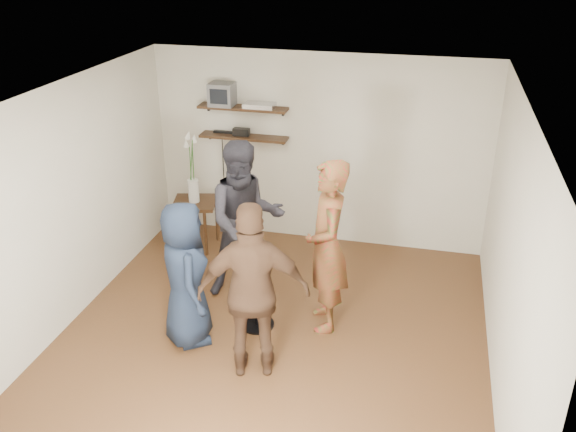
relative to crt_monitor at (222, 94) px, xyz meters
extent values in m
cube|color=#422815|center=(1.28, -2.38, -2.04)|extent=(4.50, 5.00, 0.04)
cube|color=white|center=(1.28, -2.38, 0.60)|extent=(4.50, 5.00, 0.04)
cube|color=beige|center=(1.28, 0.15, -0.72)|extent=(4.50, 0.04, 2.60)
cube|color=beige|center=(1.28, -4.89, -0.72)|extent=(4.50, 0.04, 2.60)
cube|color=beige|center=(-0.99, -2.38, -0.72)|extent=(0.04, 5.00, 2.60)
cube|color=beige|center=(3.55, -2.38, -0.72)|extent=(0.04, 5.00, 2.60)
cube|color=black|center=(0.28, 0.00, -0.17)|extent=(1.20, 0.25, 0.04)
cube|color=black|center=(0.28, 0.00, -0.57)|extent=(1.20, 0.25, 0.04)
cube|color=#59595B|center=(0.00, 0.00, 0.00)|extent=(0.32, 0.30, 0.30)
cube|color=silver|center=(0.51, 0.00, -0.12)|extent=(0.40, 0.24, 0.06)
cube|color=black|center=(0.24, 0.00, -0.50)|extent=(0.22, 0.10, 0.10)
cube|color=black|center=(-0.02, 0.05, -0.54)|extent=(0.30, 0.05, 0.03)
cube|color=black|center=(-0.28, -0.52, -1.37)|extent=(0.67, 0.67, 0.04)
cylinder|color=black|center=(-0.50, -0.74, -1.71)|extent=(0.04, 0.04, 0.62)
cylinder|color=black|center=(-0.06, -0.74, -1.71)|extent=(0.04, 0.04, 0.62)
cylinder|color=black|center=(-0.50, -0.30, -1.71)|extent=(0.04, 0.04, 0.62)
cylinder|color=black|center=(-0.06, -0.30, -1.71)|extent=(0.04, 0.04, 0.62)
cylinder|color=silver|center=(-0.28, -0.52, -1.19)|extent=(0.15, 0.15, 0.31)
cylinder|color=#25621C|center=(-0.30, -0.52, -0.88)|extent=(0.01, 0.07, 0.57)
cone|color=silver|center=(-0.34, -0.52, -0.53)|extent=(0.07, 0.09, 0.12)
cylinder|color=#25621C|center=(-0.27, -0.51, -0.85)|extent=(0.04, 0.06, 0.63)
cone|color=silver|center=(-0.24, -0.49, -0.47)|extent=(0.11, 0.13, 0.13)
cylinder|color=#25621C|center=(-0.28, -0.53, -0.82)|extent=(0.10, 0.09, 0.69)
cone|color=silver|center=(-0.28, -0.56, -0.40)|extent=(0.13, 0.13, 0.13)
cylinder|color=black|center=(1.07, -2.14, -1.17)|extent=(0.48, 0.48, 0.04)
cylinder|color=black|center=(1.07, -2.14, -1.59)|extent=(0.06, 0.06, 0.80)
cylinder|color=black|center=(1.07, -2.14, -2.00)|extent=(0.37, 0.37, 0.03)
cylinder|color=silver|center=(1.00, -2.16, -1.15)|extent=(0.06, 0.06, 0.00)
cylinder|color=silver|center=(1.00, -2.16, -1.10)|extent=(0.01, 0.01, 0.09)
cylinder|color=silver|center=(1.00, -2.16, -1.00)|extent=(0.07, 0.07, 0.11)
cylinder|color=#C1B84F|center=(1.00, -2.16, -1.02)|extent=(0.06, 0.06, 0.06)
cylinder|color=silver|center=(1.14, -2.18, -1.15)|extent=(0.06, 0.06, 0.00)
cylinder|color=silver|center=(1.14, -2.18, -1.10)|extent=(0.01, 0.01, 0.10)
cylinder|color=silver|center=(1.14, -2.18, -0.99)|extent=(0.07, 0.07, 0.12)
cylinder|color=#C1B84F|center=(1.14, -2.18, -1.01)|extent=(0.07, 0.07, 0.06)
cylinder|color=silver|center=(1.05, -2.09, -1.15)|extent=(0.06, 0.06, 0.00)
cylinder|color=silver|center=(1.05, -2.09, -1.10)|extent=(0.01, 0.01, 0.10)
cylinder|color=silver|center=(1.05, -2.09, -0.99)|extent=(0.07, 0.07, 0.12)
cylinder|color=#C1B84F|center=(1.05, -2.09, -1.01)|extent=(0.07, 0.07, 0.06)
cylinder|color=silver|center=(1.08, -2.13, -1.15)|extent=(0.06, 0.06, 0.00)
cylinder|color=silver|center=(1.08, -2.13, -1.10)|extent=(0.01, 0.01, 0.10)
cylinder|color=silver|center=(1.08, -2.13, -0.99)|extent=(0.07, 0.07, 0.12)
cylinder|color=#C1B84F|center=(1.08, -2.13, -1.01)|extent=(0.07, 0.07, 0.06)
imported|color=#B2141B|center=(1.78, -1.91, -1.06)|extent=(0.65, 0.80, 1.91)
imported|color=black|center=(0.74, -1.46, -1.07)|extent=(1.14, 1.04, 1.89)
imported|color=#161F32|center=(0.43, -2.53, -1.23)|extent=(0.83, 0.92, 1.57)
imported|color=#432C1D|center=(1.26, -2.86, -1.11)|extent=(1.14, 0.70, 1.81)
camera|label=1|loc=(2.72, -7.49, 1.94)|focal=38.00mm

